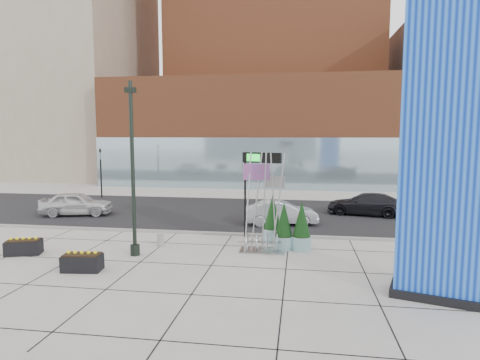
# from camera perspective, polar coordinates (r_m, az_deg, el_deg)

# --- Properties ---
(ground) EXTENTS (160.00, 160.00, 0.00)m
(ground) POSITION_cam_1_polar(r_m,az_deg,el_deg) (17.71, -6.62, -10.83)
(ground) COLOR #9E9991
(ground) RESTS_ON ground
(street_asphalt) EXTENTS (80.00, 12.00, 0.02)m
(street_asphalt) POSITION_cam_1_polar(r_m,az_deg,el_deg) (27.20, -1.13, -4.67)
(street_asphalt) COLOR black
(street_asphalt) RESTS_ON ground
(curb_edge) EXTENTS (80.00, 0.30, 0.12)m
(curb_edge) POSITION_cam_1_polar(r_m,az_deg,el_deg) (21.44, -3.82, -7.57)
(curb_edge) COLOR gray
(curb_edge) RESTS_ON ground
(tower_podium) EXTENTS (34.00, 10.00, 11.00)m
(tower_podium) POSITION_cam_1_polar(r_m,az_deg,el_deg) (43.46, 3.94, 6.74)
(tower_podium) COLOR brown
(tower_podium) RESTS_ON ground
(tower_glass_front) EXTENTS (34.00, 0.60, 5.00)m
(tower_glass_front) POSITION_cam_1_polar(r_m,az_deg,el_deg) (38.77, 3.34, 2.35)
(tower_glass_front) COLOR #8CA5B2
(tower_glass_front) RESTS_ON ground
(building_beige_left) EXTENTS (18.00, 20.00, 34.00)m
(building_beige_left) POSITION_cam_1_polar(r_m,az_deg,el_deg) (59.99, -23.35, 17.21)
(building_beige_left) COLOR gray
(building_beige_left) RESTS_ON ground
(blue_pylon) EXTENTS (3.23, 2.14, 9.93)m
(blue_pylon) POSITION_cam_1_polar(r_m,az_deg,el_deg) (13.98, 27.49, 3.89)
(blue_pylon) COLOR #0C30B4
(blue_pylon) RESTS_ON ground
(lamp_post) EXTENTS (0.50, 0.41, 7.49)m
(lamp_post) POSITION_cam_1_polar(r_m,az_deg,el_deg) (17.82, -14.95, -0.81)
(lamp_post) COLOR black
(lamp_post) RESTS_ON ground
(public_art_sculpture) EXTENTS (2.01, 1.04, 4.51)m
(public_art_sculpture) POSITION_cam_1_polar(r_m,az_deg,el_deg) (18.12, 3.21, -6.52)
(public_art_sculpture) COLOR #A7A9AC
(public_art_sculpture) RESTS_ON ground
(concrete_bollard) EXTENTS (0.32, 0.32, 0.63)m
(concrete_bollard) POSITION_cam_1_polar(r_m,az_deg,el_deg) (19.51, -11.23, -8.33)
(concrete_bollard) COLOR gray
(concrete_bollard) RESTS_ON ground
(overhead_street_sign) EXTENTS (2.01, 0.85, 4.38)m
(overhead_street_sign) POSITION_cam_1_polar(r_m,az_deg,el_deg) (20.27, 2.82, 2.22)
(overhead_street_sign) COLOR black
(overhead_street_sign) RESTS_ON ground
(round_planter_east) EXTENTS (0.90, 0.90, 2.26)m
(round_planter_east) POSITION_cam_1_polar(r_m,az_deg,el_deg) (18.59, 8.75, -6.61)
(round_planter_east) COLOR #8EBCBF
(round_planter_east) RESTS_ON ground
(round_planter_mid) EXTENTS (0.95, 0.95, 2.38)m
(round_planter_mid) POSITION_cam_1_polar(r_m,az_deg,el_deg) (19.79, 4.66, -5.59)
(round_planter_mid) COLOR #8EBCBF
(round_planter_mid) RESTS_ON ground
(round_planter_west) EXTENTS (0.88, 0.88, 2.20)m
(round_planter_west) POSITION_cam_1_polar(r_m,az_deg,el_deg) (18.61, 6.26, -6.66)
(round_planter_west) COLOR #8EBCBF
(round_planter_west) RESTS_ON ground
(box_planter_north) EXTENTS (1.59, 1.12, 0.79)m
(box_planter_north) POSITION_cam_1_polar(r_m,az_deg,el_deg) (20.25, -28.41, -8.30)
(box_planter_north) COLOR black
(box_planter_north) RESTS_ON ground
(box_planter_south) EXTENTS (1.54, 0.89, 0.81)m
(box_planter_south) POSITION_cam_1_polar(r_m,az_deg,el_deg) (16.95, -21.53, -10.73)
(box_planter_south) COLOR black
(box_planter_south) RESTS_ON ground
(car_white_west) EXTENTS (4.79, 2.80, 1.53)m
(car_white_west) POSITION_cam_1_polar(r_m,az_deg,el_deg) (28.34, -22.25, -3.14)
(car_white_west) COLOR silver
(car_white_west) RESTS_ON ground
(car_silver_mid) EXTENTS (4.42, 2.16, 1.40)m
(car_silver_mid) POSITION_cam_1_polar(r_m,az_deg,el_deg) (23.65, 5.82, -4.69)
(car_silver_mid) COLOR #B4B7BD
(car_silver_mid) RESTS_ON ground
(car_dark_east) EXTENTS (5.24, 2.98, 1.43)m
(car_dark_east) POSITION_cam_1_polar(r_m,az_deg,el_deg) (27.64, 17.45, -3.30)
(car_dark_east) COLOR black
(car_dark_east) RESTS_ON ground
(traffic_signal) EXTENTS (0.15, 0.18, 4.10)m
(traffic_signal) POSITION_cam_1_polar(r_m,az_deg,el_deg) (35.50, -19.19, 1.31)
(traffic_signal) COLOR black
(traffic_signal) RESTS_ON ground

